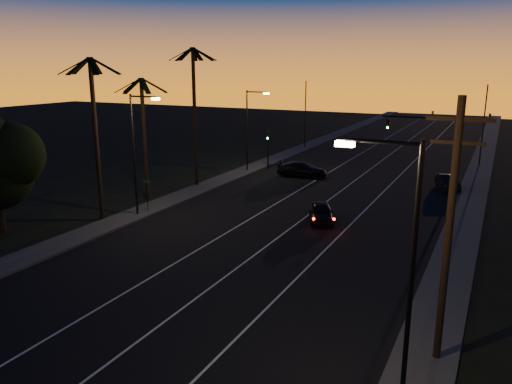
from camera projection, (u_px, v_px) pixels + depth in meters
The scene contains 21 objects.
road at pixel (321, 201), 41.46m from camera, with size 20.00×170.00×0.01m, color black.
sidewalk_left at pixel (206, 186), 46.26m from camera, with size 2.40×170.00×0.16m, color #3B3B38.
sidewalk_right at pixel (465, 218), 36.63m from camera, with size 2.40×170.00×0.16m, color #3B3B38.
lane_stripe_left at pixel (287, 197), 42.75m from camera, with size 0.12×160.00×0.01m, color silver.
lane_stripe_mid at pixel (326, 202), 41.24m from camera, with size 0.12×160.00×0.01m, color silver.
lane_stripe_right at pixel (368, 207), 39.74m from camera, with size 0.12×160.00×0.01m, color silver.
palm_near at pixel (95, 123), 34.71m from camera, with size 4.25×4.16×11.53m.
palm_mid at pixel (144, 125), 40.39m from camera, with size 4.25×4.16×10.03m.
palm_far at pixel (194, 104), 44.83m from camera, with size 4.25×4.16×12.53m.
streetlight_left_near at pixel (137, 146), 36.07m from camera, with size 2.55×0.26×9.00m.
streetlight_left_far at pixel (250, 124), 51.76m from camera, with size 2.55×0.26×8.50m.
streetlight_right_near at pixel (402, 262), 14.70m from camera, with size 2.55×0.26×9.00m.
street_sign at pixel (147, 192), 37.88m from camera, with size 0.70×0.06×2.60m.
utility_pole at pixel (449, 228), 17.79m from camera, with size 2.20×0.28×10.00m.
signal_mast at pixel (432, 135), 45.90m from camera, with size 7.10×0.41×7.00m.
signal_post at pixel (268, 143), 53.51m from camera, with size 0.28×0.37×4.20m.
far_pole_left at pixel (305, 115), 66.80m from camera, with size 0.14×0.14×9.00m, color black.
far_pole_right at pixel (483, 126), 54.74m from camera, with size 0.14×0.14×9.00m, color black.
lead_car at pixel (321, 212), 35.98m from camera, with size 3.18×4.71×1.36m.
right_car at pixel (448, 183), 45.15m from camera, with size 2.69×4.25×1.32m.
cross_car at pixel (302, 169), 50.42m from camera, with size 5.32×2.65×1.48m.
Camera 1 is at (12.92, -8.23, 10.96)m, focal length 35.00 mm.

